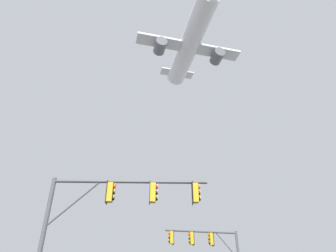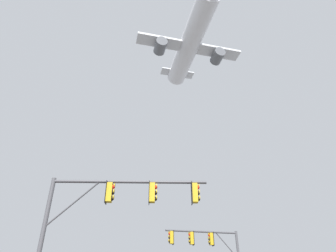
# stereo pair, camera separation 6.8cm
# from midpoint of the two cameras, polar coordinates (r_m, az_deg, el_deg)

# --- Properties ---
(signal_pole_near) EXTENTS (7.38, 0.51, 6.39)m
(signal_pole_near) POSITION_cam_midpoint_polar(r_m,az_deg,el_deg) (13.97, -10.85, -15.53)
(signal_pole_near) COLOR #4C4C51
(signal_pole_near) RESTS_ON ground
(signal_pole_far) EXTENTS (5.90, 1.28, 6.05)m
(signal_pole_far) POSITION_cam_midpoint_polar(r_m,az_deg,el_deg) (24.75, 8.29, -22.65)
(signal_pole_far) COLOR #4C4C51
(signal_pole_far) RESTS_ON ground
(airplane) EXTENTS (21.12, 27.34, 7.46)m
(airplane) POSITION_cam_midpoint_polar(r_m,az_deg,el_deg) (59.82, 4.42, 15.94)
(airplane) COLOR white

